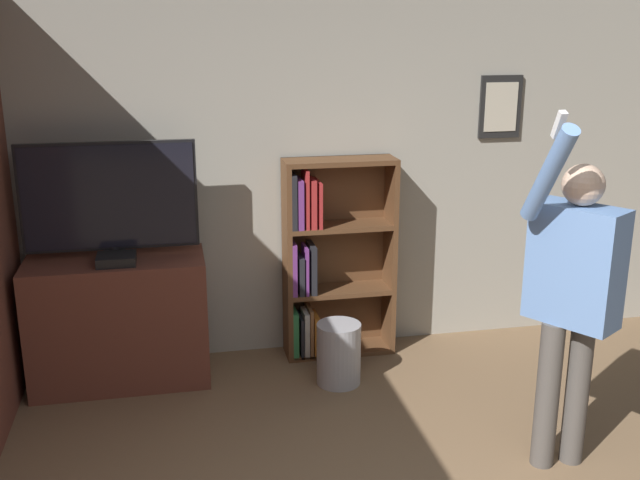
{
  "coord_description": "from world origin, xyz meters",
  "views": [
    {
      "loc": [
        -0.98,
        -2.28,
        2.42
      ],
      "look_at": [
        -0.14,
        1.83,
        1.19
      ],
      "focal_mm": 42.0,
      "sensor_mm": 36.0,
      "label": 1
    }
  ],
  "objects_px": {
    "person": "(573,288)",
    "bookshelf": "(327,261)",
    "television": "(110,199)",
    "game_console": "(116,259)",
    "waste_bin": "(339,354)"
  },
  "relations": [
    {
      "from": "television",
      "to": "person",
      "type": "distance_m",
      "value": 2.95
    },
    {
      "from": "bookshelf",
      "to": "waste_bin",
      "type": "relative_size",
      "value": 3.4
    },
    {
      "from": "game_console",
      "to": "person",
      "type": "relative_size",
      "value": 0.12
    },
    {
      "from": "person",
      "to": "bookshelf",
      "type": "bearing_deg",
      "value": 176.9
    },
    {
      "from": "bookshelf",
      "to": "waste_bin",
      "type": "xyz_separation_m",
      "value": [
        -0.02,
        -0.51,
        -0.51
      ]
    },
    {
      "from": "person",
      "to": "waste_bin",
      "type": "bearing_deg",
      "value": -173.06
    },
    {
      "from": "bookshelf",
      "to": "person",
      "type": "relative_size",
      "value": 0.73
    },
    {
      "from": "bookshelf",
      "to": "person",
      "type": "distance_m",
      "value": 2.01
    },
    {
      "from": "game_console",
      "to": "bookshelf",
      "type": "relative_size",
      "value": 0.17
    },
    {
      "from": "game_console",
      "to": "person",
      "type": "bearing_deg",
      "value": -30.52
    },
    {
      "from": "person",
      "to": "game_console",
      "type": "bearing_deg",
      "value": -153.16
    },
    {
      "from": "person",
      "to": "waste_bin",
      "type": "distance_m",
      "value": 1.78
    },
    {
      "from": "game_console",
      "to": "waste_bin",
      "type": "xyz_separation_m",
      "value": [
        1.45,
        -0.23,
        -0.7
      ]
    },
    {
      "from": "game_console",
      "to": "person",
      "type": "xyz_separation_m",
      "value": [
        2.45,
        -1.44,
        0.14
      ]
    },
    {
      "from": "waste_bin",
      "to": "bookshelf",
      "type": "bearing_deg",
      "value": 87.4
    }
  ]
}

